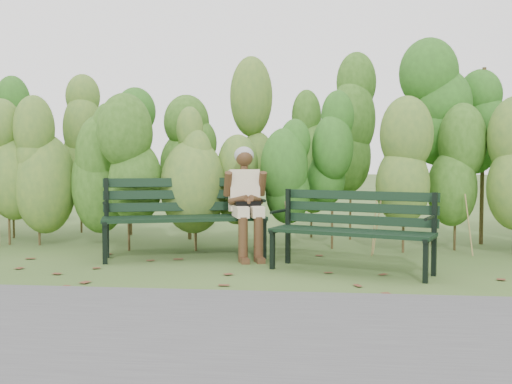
# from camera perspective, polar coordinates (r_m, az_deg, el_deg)

# --- Properties ---
(ground) EXTENTS (80.00, 80.00, 0.00)m
(ground) POSITION_cam_1_polar(r_m,az_deg,el_deg) (5.85, -0.38, -7.54)
(ground) COLOR #385624
(footpath) EXTENTS (60.00, 2.50, 0.01)m
(footpath) POSITION_cam_1_polar(r_m,az_deg,el_deg) (3.73, -4.38, -13.64)
(footpath) COLOR #474749
(footpath) RESTS_ON ground
(hedge_band) EXTENTS (11.04, 1.67, 2.42)m
(hedge_band) POSITION_cam_1_polar(r_m,az_deg,el_deg) (7.60, 1.24, 4.43)
(hedge_band) COLOR #47381E
(hedge_band) RESTS_ON ground
(leaf_litter) EXTENTS (5.86, 2.01, 0.01)m
(leaf_litter) POSITION_cam_1_polar(r_m,az_deg,el_deg) (5.66, 5.51, -7.88)
(leaf_litter) COLOR brown
(leaf_litter) RESTS_ON ground
(bench_left) EXTENTS (1.85, 1.08, 0.88)m
(bench_left) POSITION_cam_1_polar(r_m,az_deg,el_deg) (6.67, -6.87, -1.75)
(bench_left) COLOR black
(bench_left) RESTS_ON ground
(bench_right) EXTENTS (1.63, 1.03, 0.78)m
(bench_right) POSITION_cam_1_polar(r_m,az_deg,el_deg) (5.87, 9.28, -3.03)
(bench_right) COLOR black
(bench_right) RESTS_ON ground
(seated_woman) EXTENTS (0.52, 0.74, 1.23)m
(seated_woman) POSITION_cam_1_polar(r_m,az_deg,el_deg) (6.57, -0.96, -0.23)
(seated_woman) COLOR beige
(seated_woman) RESTS_ON ground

